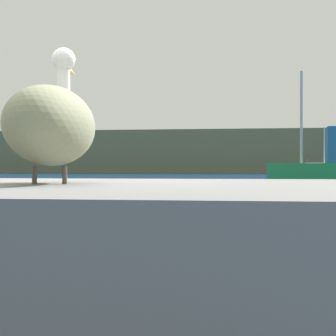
# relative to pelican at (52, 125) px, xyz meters

# --- Properties ---
(ground_plane) EXTENTS (260.00, 260.00, 0.00)m
(ground_plane) POSITION_rel_pelican_xyz_m (-0.35, 0.60, -1.22)
(ground_plane) COLOR navy
(hillside_backdrop) EXTENTS (140.00, 15.33, 6.40)m
(hillside_backdrop) POSITION_rel_pelican_xyz_m (-0.35, 75.95, 1.98)
(hillside_backdrop) COLOR #5B664C
(hillside_backdrop) RESTS_ON ground
(pier_dock) EXTENTS (3.98, 2.84, 0.85)m
(pier_dock) POSITION_rel_pelican_xyz_m (0.00, -0.01, -0.79)
(pier_dock) COLOR slate
(pier_dock) RESTS_ON ground
(pelican) EXTENTS (0.69, 1.48, 0.94)m
(pelican) POSITION_rel_pelican_xyz_m (0.00, 0.00, 0.00)
(pelican) COLOR gray
(pelican) RESTS_ON pier_dock
(mooring_buoy) EXTENTS (0.59, 0.59, 0.59)m
(mooring_buoy) POSITION_rel_pelican_xyz_m (-1.97, 6.28, -0.92)
(mooring_buoy) COLOR yellow
(mooring_buoy) RESTS_ON ground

